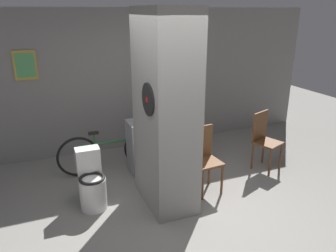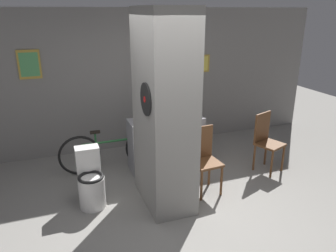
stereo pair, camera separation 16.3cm
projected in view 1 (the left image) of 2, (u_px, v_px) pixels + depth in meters
The scene contains 10 objects.
ground_plane at pixel (178, 220), 4.21m from camera, with size 14.00×14.00×0.00m, color gray.
wall_back at pixel (121, 81), 6.07m from camera, with size 8.00×0.09×2.60m.
pillar_center at pixel (165, 112), 4.24m from camera, with size 0.61×1.05×2.60m.
counter_shelf at pixel (165, 143), 5.52m from camera, with size 1.25×0.44×0.87m.
toilet at pixel (92, 184), 4.42m from camera, with size 0.36×0.52×0.79m.
chair_near_pillar at pixel (204, 156), 4.76m from camera, with size 0.42×0.42×0.98m.
chair_by_doorway at pixel (264, 138), 5.44m from camera, with size 0.50×0.50×0.98m.
bicycle at pixel (112, 151), 5.42m from camera, with size 1.76×0.42×0.72m.
bottle_tall at pixel (176, 110), 5.46m from camera, with size 0.08×0.08×0.28m.
bottle_short at pixel (184, 112), 5.45m from camera, with size 0.07×0.07×0.23m.
Camera 1 is at (-1.46, -3.25, 2.55)m, focal length 35.00 mm.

